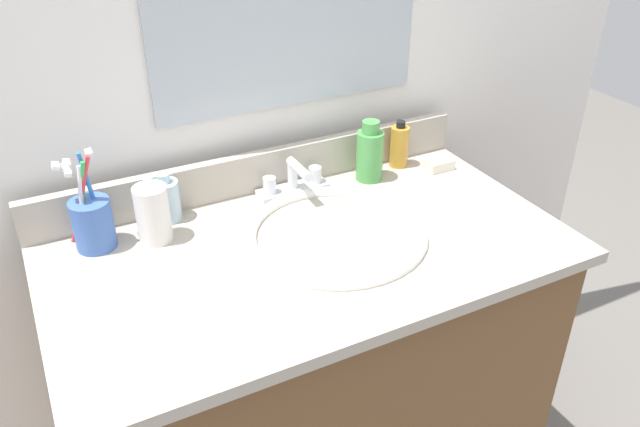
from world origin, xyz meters
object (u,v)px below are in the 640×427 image
object	(u,v)px
bottle_lotion_white	(153,212)
cup_blue_plastic	(92,221)
bottle_oil_amber	(399,146)
bottle_gel_clear	(166,199)
soap_bar	(439,164)
faucet	(294,182)
bottle_toner_green	(370,153)

from	to	relation	value
bottle_lotion_white	cup_blue_plastic	size ratio (longest dim) A/B	0.72
bottle_oil_amber	bottle_gel_clear	bearing A→B (deg)	179.13
bottle_gel_clear	bottle_lotion_white	world-z (taller)	bottle_lotion_white
bottle_gel_clear	cup_blue_plastic	size ratio (longest dim) A/B	0.52
bottle_oil_amber	bottle_gel_clear	xyz separation A→B (m)	(-0.55, 0.01, -0.01)
bottle_lotion_white	bottle_gel_clear	bearing A→B (deg)	57.55
bottle_lotion_white	soap_bar	distance (m)	0.67
faucet	cup_blue_plastic	size ratio (longest dim) A/B	0.81
bottle_lotion_white	cup_blue_plastic	distance (m)	0.11
bottle_toner_green	soap_bar	xyz separation A→B (m)	(0.17, -0.03, -0.05)
bottle_toner_green	bottle_gel_clear	distance (m)	0.46
bottle_toner_green	bottle_lotion_white	size ratio (longest dim) A/B	0.98
faucet	bottle_gel_clear	size ratio (longest dim) A/B	1.55
faucet	soap_bar	size ratio (longest dim) A/B	2.50
bottle_gel_clear	soap_bar	bearing A→B (deg)	-6.15
faucet	bottle_oil_amber	world-z (taller)	bottle_oil_amber
bottle_gel_clear	soap_bar	size ratio (longest dim) A/B	1.61
bottle_toner_green	soap_bar	size ratio (longest dim) A/B	2.20
faucet	bottle_toner_green	bearing A→B (deg)	-4.93
bottle_gel_clear	soap_bar	world-z (taller)	bottle_gel_clear
cup_blue_plastic	bottle_oil_amber	bearing A→B (deg)	2.39
bottle_gel_clear	soap_bar	xyz separation A→B (m)	(0.63, -0.07, -0.03)
bottle_toner_green	bottle_lotion_white	bearing A→B (deg)	-176.40
bottle_oil_amber	bottle_gel_clear	distance (m)	0.55
soap_bar	bottle_lotion_white	bearing A→B (deg)	179.88
faucet	bottle_gel_clear	distance (m)	0.28
cup_blue_plastic	soap_bar	size ratio (longest dim) A/B	3.09
bottle_gel_clear	bottle_lotion_white	bearing A→B (deg)	-122.45
cup_blue_plastic	faucet	bearing A→B (deg)	2.50
bottle_gel_clear	soap_bar	distance (m)	0.63
bottle_lotion_white	cup_blue_plastic	world-z (taller)	cup_blue_plastic
cup_blue_plastic	bottle_toner_green	bearing A→B (deg)	0.27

